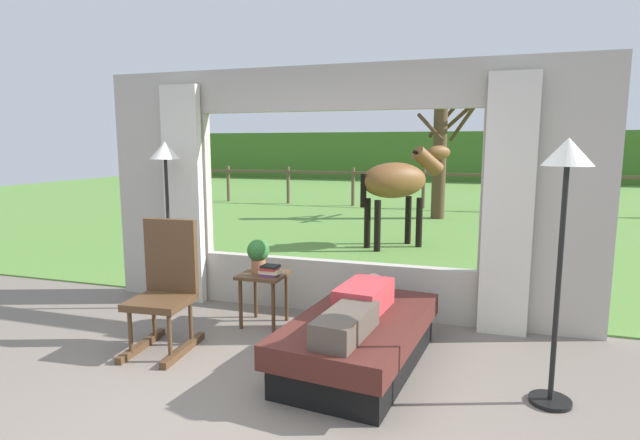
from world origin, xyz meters
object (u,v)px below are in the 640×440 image
Objects in this scene: side_table at (264,283)px; floor_lamp_right at (565,192)px; book_stack at (270,270)px; pasture_tree at (441,149)px; potted_plant at (258,253)px; rocking_chair at (166,286)px; floor_lamp_left at (166,175)px; recliner_sofa at (360,340)px; reclining_person at (359,305)px; horse at (398,181)px.

floor_lamp_right is at bearing -18.08° from side_table.
book_stack is 0.06× the size of pasture_tree.
rocking_chair is at bearing -121.70° from potted_plant.
pasture_tree is at bearing 82.10° from side_table.
potted_plant is at bearing -5.82° from floor_lamp_left.
floor_lamp_right is at bearing -5.50° from rocking_chair.
recliner_sofa is 5.61× the size of potted_plant.
pasture_tree is at bearing 82.84° from book_stack.
recliner_sofa is at bearing -89.85° from pasture_tree.
floor_lamp_left is 8.00m from pasture_tree.
floor_lamp_left is at bearing -106.41° from pasture_tree.
recliner_sofa is at bearing 172.95° from floor_lamp_right.
floor_lamp_left is at bearing 164.95° from floor_lamp_right.
reclining_person is at bearing 174.99° from floor_lamp_right.
floor_lamp_left is (-1.09, 0.11, 0.74)m from potted_plant.
rocking_chair is 0.62× the size of floor_lamp_left.
pasture_tree reaches higher than floor_lamp_right.
recliner_sofa is 0.57× the size of pasture_tree.
floor_lamp_right is (3.08, -0.06, 0.91)m from rocking_chair.
potted_plant is at bearing 53.87° from rocking_chair.
book_stack is at bearing -51.01° from horse.
recliner_sofa is at bearing -30.08° from side_table.
reclining_person is at bearing -32.31° from potted_plant.
recliner_sofa is 9.41× the size of book_stack.
pasture_tree reaches higher than potted_plant.
potted_plant is (0.50, 0.82, 0.16)m from rocking_chair.
recliner_sofa is 1.30m from side_table.
potted_plant is at bearing 156.26° from recliner_sofa.
book_stack is at bearing 41.12° from rocking_chair.
potted_plant is 1.68× the size of book_stack.
potted_plant is at bearing -98.53° from pasture_tree.
reclining_person is 1.70m from rocking_chair.
reclining_person is at bearing -37.94° from horse.
horse is 0.55× the size of pasture_tree.
horse is at bearing 80.73° from side_table.
pasture_tree reaches higher than recliner_sofa.
rocking_chair is 8.83m from pasture_tree.
rocking_chair is at bearing 178.93° from floor_lamp_right.
pasture_tree is (-0.02, 8.48, 1.45)m from recliner_sofa.
floor_lamp_right is (1.38, -0.17, 1.24)m from recliner_sofa.
floor_lamp_left reaches higher than potted_plant.
book_stack is 4.26m from horse.
pasture_tree reaches higher than side_table.
pasture_tree is (1.67, 8.60, 1.12)m from rocking_chair.
horse is (-0.44, 4.81, 0.63)m from reclining_person.
potted_plant is 4.15m from horse.
pasture_tree is (1.09, 7.84, 1.24)m from side_table.
floor_lamp_left is 4.37m from horse.
horse is at bearing 102.03° from reclining_person.
recliner_sofa is 1.00× the size of floor_lamp_left.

